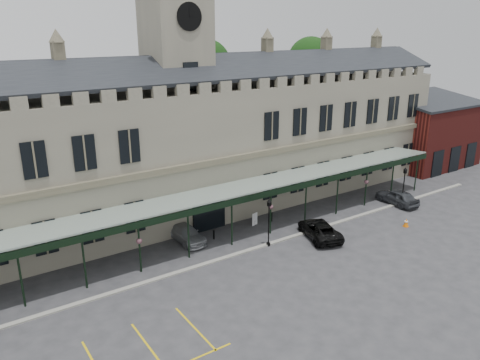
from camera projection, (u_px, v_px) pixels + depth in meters
ground at (287, 282)px, 33.15m from camera, size 140.00×140.00×0.00m
station_building at (181, 148)px, 43.63m from camera, size 60.00×10.36×17.30m
clock_tower at (177, 75)px, 41.61m from camera, size 5.60×5.60×24.80m
canopy at (230, 217)px, 38.26m from camera, size 50.00×4.10×4.30m
brick_annex at (429, 133)px, 60.09m from camera, size 12.40×8.36×9.23m
kerb at (243, 252)px, 37.46m from camera, size 60.00×0.40×0.12m
tree_behind_mid at (205, 67)px, 53.04m from camera, size 6.00×6.00×16.00m
tree_behind_right at (310, 61)px, 61.53m from camera, size 6.00×6.00×16.00m
lamp_post_mid at (269, 218)px, 37.88m from camera, size 0.39×0.39×4.14m
lamp_post_right at (404, 183)px, 46.28m from camera, size 0.39×0.39×4.12m
traffic_cone at (406, 223)px, 42.22m from camera, size 0.48×0.48×0.76m
sign_board at (255, 219)px, 42.49m from camera, size 0.67×0.21×1.17m
bollard_left at (214, 235)px, 39.71m from camera, size 0.15×0.15×0.82m
bollard_right at (272, 217)px, 43.33m from camera, size 0.15×0.15×0.87m
car_taxi at (186, 234)px, 39.33m from camera, size 2.06×4.62×1.32m
car_van at (320, 230)px, 39.95m from camera, size 3.90×5.67×1.44m
car_right_a at (397, 197)px, 47.42m from camera, size 2.08×4.70×1.57m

